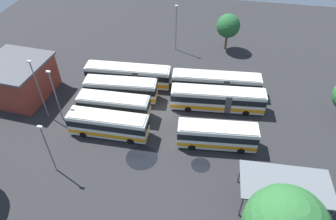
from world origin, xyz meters
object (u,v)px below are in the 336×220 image
Objects in this scene: bus_row0_slot0 at (216,83)px; lamp_post_near_entrance at (39,88)px; bus_row0_slot3 at (217,135)px; bus_row1_slot1 at (121,89)px; lamp_post_mid_lot at (55,95)px; tree_east_edge at (228,26)px; bus_row1_slot2 at (114,106)px; bus_row1_slot3 at (108,124)px; lamp_post_by_building at (176,26)px; depot_building at (18,79)px; maintenance_shelter at (286,185)px; bus_row0_slot1 at (218,99)px; lamp_post_far_corner at (48,147)px; bus_row1_slot0 at (128,75)px.

lamp_post_near_entrance is at bearing 24.01° from bus_row0_slot0.
bus_row0_slot3 and bus_row1_slot1 have the same top height.
lamp_post_mid_lot reaches higher than tree_east_edge.
bus_row0_slot3 is at bearing 168.50° from bus_row1_slot2.
bus_row0_slot3 is 0.97× the size of bus_row1_slot3.
bus_row0_slot0 and bus_row1_slot1 have the same top height.
bus_row0_slot3 is at bearing 112.21° from lamp_post_by_building.
bus_row1_slot2 is 1.21× the size of lamp_post_mid_lot.
tree_east_edge is at bearing -118.60° from bus_row1_slot3.
bus_row1_slot1 is 11.81m from lamp_post_near_entrance.
lamp_post_by_building is at bearing -54.47° from bus_row0_slot0.
bus_row0_slot3 is 1.23× the size of lamp_post_mid_lot.
lamp_post_mid_lot reaches higher than depot_building.
tree_east_edge is (-15.24, -18.79, 2.93)m from bus_row1_slot1.
lamp_post_by_building is 1.04× the size of lamp_post_mid_lot.
lamp_post_by_building is at bearing -105.12° from bus_row1_slot2.
bus_row0_slot1 is at bearing -61.85° from maintenance_shelter.
bus_row0_slot0 is at bearing -133.13° from lamp_post_far_corner.
depot_building reaches higher than bus_row1_slot1.
bus_row0_slot1 is 1.39× the size of depot_building.
bus_row0_slot1 is 1.64× the size of lamp_post_mid_lot.
bus_row1_slot3 is (-0.50, 3.91, 0.00)m from bus_row1_slot2.
lamp_post_mid_lot is at bearing 26.77° from bus_row0_slot0.
bus_row1_slot3 is (-0.66, 11.74, -0.00)m from bus_row1_slot0.
bus_row1_slot1 is (14.40, 4.36, -0.00)m from bus_row0_slot0.
lamp_post_near_entrance reaches higher than bus_row0_slot0.
bus_row0_slot3 is at bearing 155.31° from bus_row1_slot1.
bus_row0_slot0 is 16.46m from bus_row1_slot2.
lamp_post_by_building is 27.33m from lamp_post_near_entrance.
maintenance_shelter is (-22.91, 18.39, 1.66)m from bus_row1_slot0.
lamp_post_far_corner is at bearing 78.57° from bus_row1_slot0.
lamp_post_mid_lot is (21.93, 6.90, 2.86)m from bus_row0_slot1.
lamp_post_by_building reaches higher than bus_row1_slot2.
tree_east_edge is at bearing -166.40° from lamp_post_by_building.
depot_building is 10.17m from lamp_post_mid_lot.
maintenance_shelter is (-38.91, 12.57, 0.57)m from depot_building.
lamp_post_far_corner reaches higher than bus_row1_slot0.
bus_row0_slot1 and bus_row1_slot3 have the same top height.
bus_row1_slot0 is at bearing -101.43° from lamp_post_far_corner.
maintenance_shelter reaches higher than bus_row0_slot3.
bus_row1_slot0 is 3.86m from bus_row1_slot1.
lamp_post_mid_lot is at bearing -10.60° from bus_row1_slot3.
bus_row0_slot1 is 1.44× the size of maintenance_shelter.
bus_row1_slot0 is 1.39× the size of depot_building.
lamp_post_far_corner is 1.09× the size of tree_east_edge.
depot_building is (16.00, 5.81, 1.08)m from bus_row1_slot0.
bus_row1_slot0 is 1.28× the size of bus_row1_slot3.
bus_row1_slot1 is 1.11× the size of depot_building.
bus_row1_slot2 is at bearing -109.78° from lamp_post_far_corner.
bus_row0_slot0 is 24.14m from lamp_post_mid_lot.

